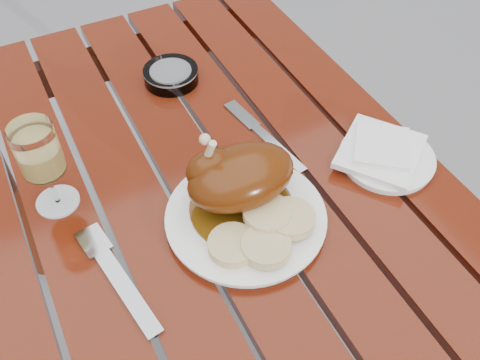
% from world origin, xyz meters
% --- Properties ---
extents(table, '(0.80, 1.20, 0.75)m').
position_xyz_m(table, '(0.00, 0.00, 0.38)').
color(table, '#601C0B').
rests_on(table, ground).
extents(dinner_plate, '(0.34, 0.34, 0.02)m').
position_xyz_m(dinner_plate, '(0.03, -0.08, 0.76)').
color(dinner_plate, white).
rests_on(dinner_plate, table).
extents(roast_duck, '(0.18, 0.17, 0.13)m').
position_xyz_m(roast_duck, '(0.03, -0.04, 0.82)').
color(roast_duck, '#533109').
rests_on(roast_duck, dinner_plate).
extents(bread_dumplings, '(0.18, 0.12, 0.03)m').
position_xyz_m(bread_dumplings, '(0.04, -0.13, 0.78)').
color(bread_dumplings, tan).
rests_on(bread_dumplings, dinner_plate).
extents(wine_glass, '(0.10, 0.10, 0.17)m').
position_xyz_m(wine_glass, '(-0.23, 0.10, 0.83)').
color(wine_glass, '#E4CA67').
rests_on(wine_glass, table).
extents(side_plate, '(0.20, 0.20, 0.01)m').
position_xyz_m(side_plate, '(0.32, -0.07, 0.76)').
color(side_plate, white).
rests_on(side_plate, table).
extents(napkin, '(0.19, 0.19, 0.01)m').
position_xyz_m(napkin, '(0.31, -0.06, 0.77)').
color(napkin, white).
rests_on(napkin, side_plate).
extents(ashtray, '(0.12, 0.12, 0.03)m').
position_xyz_m(ashtray, '(0.06, 0.31, 0.76)').
color(ashtray, '#B2B7BC').
rests_on(ashtray, table).
extents(fork, '(0.06, 0.21, 0.01)m').
position_xyz_m(fork, '(-0.19, -0.10, 0.75)').
color(fork, gray).
rests_on(fork, table).
extents(knife, '(0.05, 0.19, 0.01)m').
position_xyz_m(knife, '(0.15, 0.06, 0.75)').
color(knife, gray).
rests_on(knife, table).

